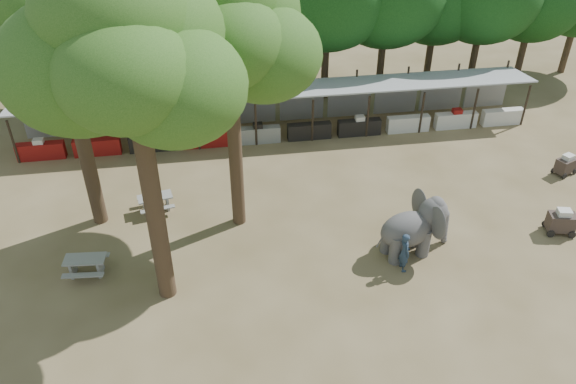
{
  "coord_description": "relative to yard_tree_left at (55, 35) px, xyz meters",
  "views": [
    {
      "loc": [
        -3.91,
        -13.7,
        14.88
      ],
      "look_at": [
        -1.0,
        5.0,
        2.0
      ],
      "focal_mm": 35.0,
      "sensor_mm": 36.0,
      "label": 1
    }
  ],
  "objects": [
    {
      "name": "ground",
      "position": [
        9.13,
        -7.19,
        -8.2
      ],
      "size": [
        100.0,
        100.0,
        0.0
      ],
      "primitive_type": "plane",
      "color": "brown",
      "rests_on": "ground"
    },
    {
      "name": "vendor_stalls",
      "position": [
        9.13,
        6.65,
        -7.02
      ],
      "size": [
        28.0,
        2.99,
        2.8
      ],
      "color": "#95989D",
      "rests_on": "ground"
    },
    {
      "name": "yard_tree_left",
      "position": [
        0.0,
        0.0,
        0.0
      ],
      "size": [
        7.1,
        6.9,
        11.02
      ],
      "color": "#332316",
      "rests_on": "ground"
    },
    {
      "name": "yard_tree_center",
      "position": [
        3.0,
        -5.0,
        1.01
      ],
      "size": [
        7.1,
        6.9,
        12.04
      ],
      "color": "#332316",
      "rests_on": "ground"
    },
    {
      "name": "yard_tree_back",
      "position": [
        6.0,
        -1.0,
        0.34
      ],
      "size": [
        7.1,
        6.9,
        11.36
      ],
      "color": "#332316",
      "rests_on": "ground"
    },
    {
      "name": "backdrop_trees",
      "position": [
        9.13,
        11.81,
        -2.69
      ],
      "size": [
        46.46,
        5.95,
        8.33
      ],
      "color": "#332316",
      "rests_on": "ground"
    },
    {
      "name": "elephant",
      "position": [
        12.94,
        -4.26,
        -6.98
      ],
      "size": [
        3.28,
        2.44,
        2.45
      ],
      "rotation": [
        0.0,
        0.0,
        0.2
      ],
      "color": "#474444",
      "rests_on": "ground"
    },
    {
      "name": "handler",
      "position": [
        12.19,
        -5.27,
        -7.35
      ],
      "size": [
        0.44,
        0.63,
        1.71
      ],
      "primitive_type": "imported",
      "rotation": [
        0.0,
        0.0,
        1.62
      ],
      "color": "#26384C",
      "rests_on": "ground"
    },
    {
      "name": "picnic_table_near",
      "position": [
        0.05,
        -3.67,
        -7.69
      ],
      "size": [
        1.66,
        1.52,
        0.77
      ],
      "rotation": [
        0.0,
        0.0,
        -0.08
      ],
      "color": "gray",
      "rests_on": "ground"
    },
    {
      "name": "picnic_table_far",
      "position": [
        2.53,
        0.21,
        -7.71
      ],
      "size": [
        1.73,
        1.61,
        0.75
      ],
      "rotation": [
        0.0,
        0.0,
        0.19
      ],
      "color": "gray",
      "rests_on": "ground"
    },
    {
      "name": "cart_front",
      "position": [
        19.5,
        -4.07,
        -7.62
      ],
      "size": [
        1.35,
        1.04,
        1.17
      ],
      "rotation": [
        0.0,
        0.0,
        -0.23
      ],
      "color": "#322722",
      "rests_on": "ground"
    },
    {
      "name": "cart_back",
      "position": [
        22.32,
        0.22,
        -7.67
      ],
      "size": [
        1.29,
        1.09,
        1.08
      ],
      "rotation": [
        0.0,
        0.0,
        0.4
      ],
      "color": "#322722",
      "rests_on": "ground"
    }
  ]
}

